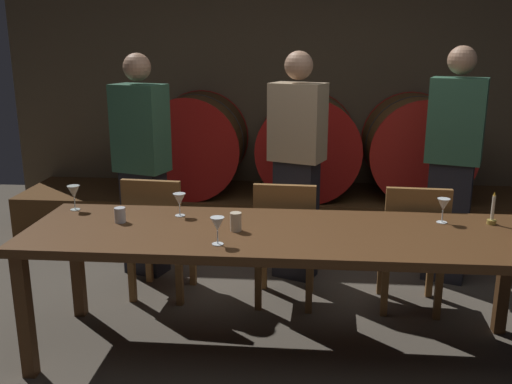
% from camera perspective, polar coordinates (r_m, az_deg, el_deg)
% --- Properties ---
extents(ground_plane, '(7.66, 7.66, 0.00)m').
position_cam_1_polar(ground_plane, '(3.29, 4.57, -17.35)').
color(ground_plane, '#4C443A').
extents(back_wall, '(5.89, 0.24, 2.98)m').
position_cam_1_polar(back_wall, '(5.67, 5.15, 12.26)').
color(back_wall, brown).
rests_on(back_wall, ground).
extents(barrel_shelf, '(5.31, 0.90, 0.38)m').
position_cam_1_polar(barrel_shelf, '(5.35, 4.83, -2.08)').
color(barrel_shelf, brown).
rests_on(barrel_shelf, ground).
extents(wine_barrel_left, '(0.92, 0.79, 0.92)m').
position_cam_1_polar(wine_barrel_left, '(5.29, -6.17, 4.90)').
color(wine_barrel_left, '#513319').
rests_on(wine_barrel_left, barrel_shelf).
extents(wine_barrel_center, '(0.92, 0.79, 0.92)m').
position_cam_1_polar(wine_barrel_center, '(5.20, 5.29, 4.73)').
color(wine_barrel_center, brown).
rests_on(wine_barrel_center, barrel_shelf).
extents(wine_barrel_right, '(0.92, 0.79, 0.92)m').
position_cam_1_polar(wine_barrel_right, '(5.29, 15.93, 4.41)').
color(wine_barrel_right, brown).
rests_on(wine_barrel_right, barrel_shelf).
extents(dining_table, '(2.85, 0.83, 0.75)m').
position_cam_1_polar(dining_table, '(3.14, 2.67, -5.02)').
color(dining_table, '#4C2D16').
rests_on(dining_table, ground).
extents(chair_left, '(0.43, 0.43, 0.88)m').
position_cam_1_polar(chair_left, '(3.95, -9.87, -3.98)').
color(chair_left, brown).
rests_on(chair_left, ground).
extents(chair_center, '(0.42, 0.42, 0.88)m').
position_cam_1_polar(chair_center, '(3.78, 2.97, -4.63)').
color(chair_center, brown).
rests_on(chair_center, ground).
extents(chair_right, '(0.42, 0.42, 0.88)m').
position_cam_1_polar(chair_right, '(3.84, 15.59, -4.91)').
color(chair_right, brown).
rests_on(chair_right, ground).
extents(guest_left, '(0.44, 0.35, 1.68)m').
position_cam_1_polar(guest_left, '(4.32, -11.45, 2.71)').
color(guest_left, black).
rests_on(guest_left, ground).
extents(guest_center, '(0.44, 0.36, 1.70)m').
position_cam_1_polar(guest_center, '(4.17, 4.15, 2.64)').
color(guest_center, black).
rests_on(guest_center, ground).
extents(guest_right, '(0.44, 0.35, 1.73)m').
position_cam_1_polar(guest_right, '(4.34, 19.26, 2.59)').
color(guest_right, black).
rests_on(guest_right, ground).
extents(candle_left, '(0.05, 0.05, 0.19)m').
position_cam_1_polar(candle_left, '(3.47, 22.79, -2.20)').
color(candle_left, olive).
rests_on(candle_left, dining_table).
extents(wine_glass_far_left, '(0.08, 0.08, 0.15)m').
position_cam_1_polar(wine_glass_far_left, '(3.63, -17.96, -0.06)').
color(wine_glass_far_left, silver).
rests_on(wine_glass_far_left, dining_table).
extents(wine_glass_center_left, '(0.07, 0.07, 0.14)m').
position_cam_1_polar(wine_glass_center_left, '(3.37, -7.76, -0.81)').
color(wine_glass_center_left, white).
rests_on(wine_glass_center_left, dining_table).
extents(wine_glass_center_right, '(0.07, 0.07, 0.15)m').
position_cam_1_polar(wine_glass_center_right, '(2.88, -3.93, -3.34)').
color(wine_glass_center_right, white).
rests_on(wine_glass_center_right, dining_table).
extents(wine_glass_far_right, '(0.07, 0.07, 0.14)m').
position_cam_1_polar(wine_glass_far_right, '(3.39, 18.42, -1.29)').
color(wine_glass_far_right, white).
rests_on(wine_glass_far_right, dining_table).
extents(cup_left, '(0.06, 0.06, 0.09)m').
position_cam_1_polar(cup_left, '(3.33, -13.59, -2.27)').
color(cup_left, silver).
rests_on(cup_left, dining_table).
extents(cup_right, '(0.06, 0.06, 0.10)m').
position_cam_1_polar(cup_right, '(3.09, -2.06, -3.03)').
color(cup_right, beige).
rests_on(cup_right, dining_table).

